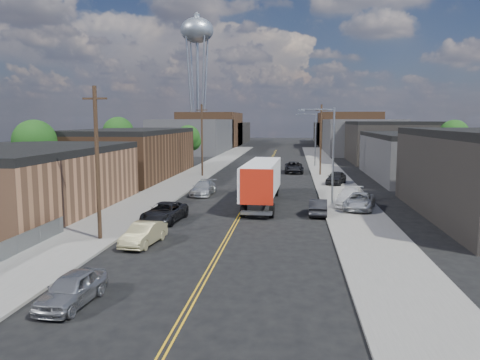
% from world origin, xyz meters
% --- Properties ---
extents(ground, '(260.00, 260.00, 0.00)m').
position_xyz_m(ground, '(0.00, 60.00, 0.00)').
color(ground, black).
rests_on(ground, ground).
extents(centerline, '(0.32, 120.00, 0.01)m').
position_xyz_m(centerline, '(0.00, 45.00, 0.01)').
color(centerline, gold).
rests_on(centerline, ground).
extents(sidewalk_left, '(5.00, 140.00, 0.15)m').
position_xyz_m(sidewalk_left, '(-9.50, 45.00, 0.07)').
color(sidewalk_left, slate).
rests_on(sidewalk_left, ground).
extents(sidewalk_right, '(5.00, 140.00, 0.15)m').
position_xyz_m(sidewalk_right, '(9.50, 45.00, 0.07)').
color(sidewalk_right, slate).
rests_on(sidewalk_right, ground).
extents(warehouse_tan, '(12.00, 22.00, 5.60)m').
position_xyz_m(warehouse_tan, '(-18.00, 18.00, 2.80)').
color(warehouse_tan, '#8F6042').
rests_on(warehouse_tan, ground).
extents(warehouse_brown, '(12.00, 26.00, 6.60)m').
position_xyz_m(warehouse_brown, '(-18.00, 44.00, 3.30)').
color(warehouse_brown, '#503320').
rests_on(warehouse_brown, ground).
extents(industrial_right_b, '(14.00, 24.00, 6.10)m').
position_xyz_m(industrial_right_b, '(22.00, 46.00, 3.05)').
color(industrial_right_b, '#363638').
rests_on(industrial_right_b, ground).
extents(industrial_right_c, '(14.00, 22.00, 7.60)m').
position_xyz_m(industrial_right_c, '(22.00, 72.00, 3.80)').
color(industrial_right_c, black).
rests_on(industrial_right_c, ground).
extents(skyline_left_a, '(16.00, 30.00, 8.00)m').
position_xyz_m(skyline_left_a, '(-20.00, 95.00, 4.00)').
color(skyline_left_a, '#363638').
rests_on(skyline_left_a, ground).
extents(skyline_right_a, '(16.00, 30.00, 8.00)m').
position_xyz_m(skyline_right_a, '(20.00, 95.00, 4.00)').
color(skyline_right_a, '#363638').
rests_on(skyline_right_a, ground).
extents(skyline_left_b, '(16.00, 26.00, 10.00)m').
position_xyz_m(skyline_left_b, '(-20.00, 120.00, 5.00)').
color(skyline_left_b, '#503320').
rests_on(skyline_left_b, ground).
extents(skyline_right_b, '(16.00, 26.00, 10.00)m').
position_xyz_m(skyline_right_b, '(20.00, 120.00, 5.00)').
color(skyline_right_b, '#503320').
rests_on(skyline_right_b, ground).
extents(skyline_left_c, '(16.00, 40.00, 7.00)m').
position_xyz_m(skyline_left_c, '(-20.00, 140.00, 3.50)').
color(skyline_left_c, black).
rests_on(skyline_left_c, ground).
extents(skyline_right_c, '(16.00, 40.00, 7.00)m').
position_xyz_m(skyline_right_c, '(20.00, 140.00, 3.50)').
color(skyline_right_c, black).
rests_on(skyline_right_c, ground).
extents(water_tower, '(9.00, 9.00, 36.90)m').
position_xyz_m(water_tower, '(-22.00, 110.00, 30.65)').
color(water_tower, gray).
rests_on(water_tower, ground).
extents(streetlight_near, '(3.39, 0.25, 9.00)m').
position_xyz_m(streetlight_near, '(7.60, 25.00, 5.33)').
color(streetlight_near, gray).
rests_on(streetlight_near, ground).
extents(streetlight_far, '(3.39, 0.25, 9.00)m').
position_xyz_m(streetlight_far, '(7.60, 60.00, 5.33)').
color(streetlight_far, gray).
rests_on(streetlight_far, ground).
extents(utility_pole_left_near, '(1.60, 0.26, 10.00)m').
position_xyz_m(utility_pole_left_near, '(-8.20, 10.00, 5.14)').
color(utility_pole_left_near, black).
rests_on(utility_pole_left_near, ground).
extents(utility_pole_left_far, '(1.60, 0.26, 10.00)m').
position_xyz_m(utility_pole_left_far, '(-8.20, 45.00, 5.14)').
color(utility_pole_left_far, black).
rests_on(utility_pole_left_far, ground).
extents(utility_pole_right, '(1.60, 0.26, 10.00)m').
position_xyz_m(utility_pole_right, '(8.20, 48.00, 5.14)').
color(utility_pole_right, black).
rests_on(utility_pole_right, ground).
extents(tree_left_near, '(4.85, 4.76, 7.91)m').
position_xyz_m(tree_left_near, '(-23.94, 30.00, 5.18)').
color(tree_left_near, black).
rests_on(tree_left_near, ground).
extents(tree_left_mid, '(5.10, 5.04, 8.37)m').
position_xyz_m(tree_left_mid, '(-23.94, 55.00, 5.48)').
color(tree_left_mid, black).
rests_on(tree_left_mid, ground).
extents(tree_left_far, '(4.35, 4.20, 6.97)m').
position_xyz_m(tree_left_far, '(-13.94, 62.00, 4.57)').
color(tree_left_far, black).
rests_on(tree_left_far, ground).
extents(tree_right_far, '(4.85, 4.76, 7.91)m').
position_xyz_m(tree_right_far, '(30.06, 60.00, 5.18)').
color(tree_right_far, black).
rests_on(tree_right_far, ground).
extents(semi_truck, '(3.10, 15.52, 4.04)m').
position_xyz_m(semi_truck, '(1.50, 25.13, 2.30)').
color(semi_truck, silver).
rests_on(semi_truck, ground).
extents(car_left_a, '(1.95, 4.21, 1.40)m').
position_xyz_m(car_left_a, '(-5.00, -0.46, 0.70)').
color(car_left_a, '#949699').
rests_on(car_left_a, ground).
extents(car_left_b, '(2.03, 4.45, 1.41)m').
position_xyz_m(car_left_b, '(-5.00, 9.26, 0.71)').
color(car_left_b, tan).
rests_on(car_left_b, ground).
extents(car_left_c, '(2.93, 5.52, 1.48)m').
position_xyz_m(car_left_c, '(-5.54, 16.00, 0.74)').
color(car_left_c, black).
rests_on(car_left_c, ground).
extents(car_left_d, '(2.32, 5.15, 1.46)m').
position_xyz_m(car_left_d, '(-5.00, 29.20, 0.73)').
color(car_left_d, '#AFB2B4').
rests_on(car_left_d, ground).
extents(car_right_oncoming, '(1.66, 4.24, 1.37)m').
position_xyz_m(car_right_oncoming, '(6.44, 19.88, 0.69)').
color(car_right_oncoming, black).
rests_on(car_right_oncoming, ground).
extents(car_right_lot_a, '(3.51, 5.57, 1.43)m').
position_xyz_m(car_right_lot_a, '(10.10, 22.13, 0.87)').
color(car_right_lot_a, '#BABDC0').
rests_on(car_right_lot_a, sidewalk_right).
extents(car_right_lot_b, '(3.36, 5.63, 1.53)m').
position_xyz_m(car_right_lot_b, '(9.54, 24.00, 0.91)').
color(car_right_lot_b, silver).
rests_on(car_right_lot_b, sidewalk_right).
extents(car_right_lot_c, '(3.14, 4.91, 1.56)m').
position_xyz_m(car_right_lot_c, '(9.56, 38.39, 0.93)').
color(car_right_lot_c, black).
rests_on(car_right_lot_c, sidewalk_right).
extents(car_ahead_truck, '(2.84, 5.93, 1.63)m').
position_xyz_m(car_ahead_truck, '(4.50, 51.21, 0.82)').
color(car_ahead_truck, black).
rests_on(car_ahead_truck, ground).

